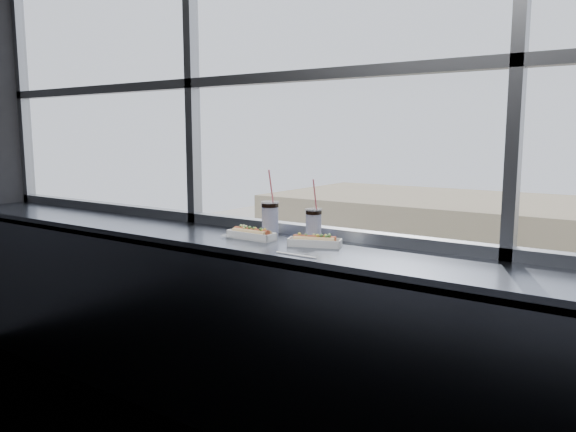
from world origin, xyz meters
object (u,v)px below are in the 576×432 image
Objects in this scene: soda_cup_left at (270,217)px; wrapper at (227,236)px; hotdog_tray_right at (315,241)px; soda_cup_right at (314,223)px; car_near_a at (234,385)px; car_far_a at (376,347)px; loose_straw at (296,255)px; tree_left at (431,297)px; hotdog_tray_left at (251,234)px.

soda_cup_left reaches higher than wrapper.
hotdog_tray_right is 0.15m from soda_cup_right.
car_far_a reaches higher than car_near_a.
soda_cup_right is 1.46× the size of loose_straw.
car_near_a is (-14.50, 16.14, -11.06)m from soda_cup_right.
tree_left reaches higher than car_near_a.
hotdog_tray_left is at bearing -140.20° from car_near_a.
car_far_a is (-10.69, 24.32, -10.95)m from wrapper.
soda_cup_right is 24.35m from car_near_a.
tree_left is at bearing -23.40° from car_near_a.
loose_straw reaches higher than tree_left.
hotdog_tray_right is 0.04× the size of car_far_a.
loose_straw is at bearing -70.54° from soda_cup_right.
wrapper is 31.05m from tree_left.
hotdog_tray_left is at bearing -161.27° from car_far_a.
loose_straw reaches higher than car_near_a.
soda_cup_right is at bearing -160.52° from car_far_a.
soda_cup_right is (-0.07, 0.11, 0.07)m from hotdog_tray_right.
soda_cup_left is (0.04, 0.13, 0.08)m from hotdog_tray_left.
wrapper is at bearing -72.10° from tree_left.
soda_cup_right is 0.07× the size of tree_left.
soda_cup_right is (0.29, 0.01, -0.01)m from soda_cup_left.
soda_cup_right reaches higher than tree_left.
loose_straw is at bearing -160.59° from car_far_a.
car_near_a is (-14.62, 16.50, -10.96)m from loose_straw.
car_near_a is at bearing 132.18° from hotdog_tray_left.
hotdog_tray_left is at bearing 18.58° from wrapper.
hotdog_tray_right is 0.76× the size of soda_cup_left.
soda_cup_right is at bearing -71.14° from tree_left.
loose_straw is 0.61m from wrapper.
wrapper reaches higher than car_far_a.
hotdog_tray_right is at bearing -71.07° from tree_left.
hotdog_tray_right is 28.89m from car_far_a.
hotdog_tray_left is 0.15m from wrapper.
hotdog_tray_left reaches higher than hotdog_tray_right.
car_near_a is (-14.21, 16.15, -11.07)m from soda_cup_left.
soda_cup_left is at bearing 75.20° from hotdog_tray_left.
hotdog_tray_right is at bearing -15.28° from soda_cup_left.
loose_straw is (0.05, -0.25, -0.02)m from hotdog_tray_right.
tree_left is at bearing 109.32° from hotdog_tray_left.
soda_cup_right is 31.06m from tree_left.
wrapper is at bearing -135.32° from soda_cup_left.
soda_cup_left is 0.29m from soda_cup_right.
wrapper is 0.02× the size of tree_left.
hotdog_tray_left reaches higher than tree_left.
car_near_a is at bearing 131.34° from soda_cup_left.
car_far_a is at bearing -23.91° from car_near_a.
car_far_a is at bearing 114.23° from soda_cup_left.
hotdog_tray_left is 0.04× the size of car_far_a.
soda_cup_left is 0.06× the size of car_near_a.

